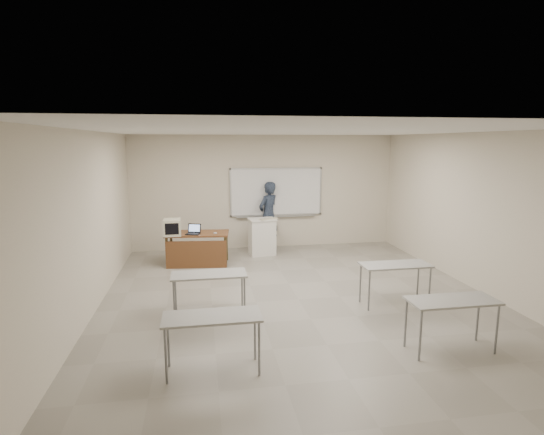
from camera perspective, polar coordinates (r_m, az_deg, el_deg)
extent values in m
cube|color=gray|center=(7.84, 3.58, -10.97)|extent=(7.00, 8.00, 0.01)
cube|color=white|center=(11.34, 0.58, 3.47)|extent=(2.40, 0.03, 1.20)
cube|color=#B7BABC|center=(11.28, 0.59, 6.59)|extent=(2.48, 0.04, 0.04)
cube|color=#B7BABC|center=(11.42, 0.58, 0.37)|extent=(2.48, 0.04, 0.04)
cube|color=#B7BABC|center=(11.19, -5.59, 3.33)|extent=(0.04, 0.04, 1.28)
cube|color=#B7BABC|center=(11.61, 6.53, 3.56)|extent=(0.04, 0.04, 1.28)
cube|color=#B7BABC|center=(11.39, 0.62, 0.14)|extent=(2.16, 0.07, 0.02)
cube|color=gray|center=(6.94, -8.47, -7.58)|extent=(1.20, 0.50, 0.03)
cylinder|color=slate|center=(6.89, -13.02, -11.09)|extent=(0.03, 0.03, 0.70)
cylinder|color=slate|center=(6.90, -3.71, -10.80)|extent=(0.03, 0.03, 0.70)
cylinder|color=slate|center=(7.26, -12.84, -9.96)|extent=(0.03, 0.03, 0.70)
cylinder|color=slate|center=(7.28, -4.04, -9.69)|extent=(0.03, 0.03, 0.70)
cube|color=gray|center=(7.68, 16.28, -6.14)|extent=(1.20, 0.50, 0.03)
cylinder|color=slate|center=(7.40, 12.93, -9.58)|extent=(0.03, 0.03, 0.70)
cylinder|color=slate|center=(7.87, 20.44, -8.77)|extent=(0.03, 0.03, 0.70)
cylinder|color=slate|center=(7.75, 11.79, -8.63)|extent=(0.03, 0.03, 0.70)
cylinder|color=slate|center=(8.20, 19.04, -7.92)|extent=(0.03, 0.03, 0.70)
cube|color=gray|center=(5.35, -8.07, -13.07)|extent=(1.20, 0.50, 0.03)
cylinder|color=slate|center=(5.34, -14.10, -17.65)|extent=(0.03, 0.03, 0.70)
cylinder|color=slate|center=(5.36, -1.74, -17.23)|extent=(0.03, 0.03, 0.70)
cylinder|color=slate|center=(5.70, -13.79, -15.79)|extent=(0.03, 0.03, 0.70)
cylinder|color=slate|center=(5.72, -2.31, -15.41)|extent=(0.03, 0.03, 0.70)
cube|color=gray|center=(6.28, 23.11, -10.24)|extent=(1.20, 0.50, 0.03)
cylinder|color=slate|center=(5.99, 19.33, -14.77)|extent=(0.03, 0.03, 0.70)
cylinder|color=slate|center=(6.56, 28.00, -13.16)|extent=(0.03, 0.03, 0.70)
cylinder|color=slate|center=(6.31, 17.54, -13.36)|extent=(0.03, 0.03, 0.70)
cylinder|color=slate|center=(6.86, 25.94, -12.00)|extent=(0.03, 0.03, 0.70)
cube|color=brown|center=(9.94, -10.02, -2.14)|extent=(1.43, 0.71, 0.04)
cube|color=brown|center=(9.71, -9.95, -4.95)|extent=(1.36, 0.03, 0.63)
cylinder|color=#3E3016|center=(9.77, -13.81, -4.76)|extent=(0.06, 0.06, 0.71)
cylinder|color=#3E3016|center=(9.75, -6.10, -4.54)|extent=(0.06, 0.06, 0.71)
cylinder|color=#3E3016|center=(10.34, -13.58, -3.92)|extent=(0.06, 0.06, 0.71)
cylinder|color=#3E3016|center=(10.33, -6.30, -3.72)|extent=(0.06, 0.06, 0.71)
cube|color=white|center=(10.69, -1.34, -2.69)|extent=(0.62, 0.44, 0.89)
cube|color=white|center=(10.60, -1.35, -0.25)|extent=(0.66, 0.48, 0.04)
cube|color=beige|center=(9.82, -13.26, -1.23)|extent=(0.37, 0.39, 0.35)
cube|color=beige|center=(9.61, -13.34, -1.48)|extent=(0.39, 0.04, 0.37)
cube|color=black|center=(9.59, -13.35, -1.50)|extent=(0.30, 0.01, 0.25)
cube|color=black|center=(9.77, -10.61, -2.19)|extent=(0.30, 0.22, 0.02)
cube|color=black|center=(9.76, -10.62, -2.14)|extent=(0.24, 0.13, 0.01)
cube|color=black|center=(9.88, -10.62, -1.41)|extent=(0.30, 0.07, 0.20)
cube|color=#809ACA|center=(9.87, -10.62, -1.40)|extent=(0.25, 0.05, 0.16)
ellipsoid|color=#A8AAB1|center=(9.74, -7.64, -2.10)|extent=(0.09, 0.06, 0.03)
cube|color=beige|center=(10.50, -0.45, -0.18)|extent=(0.49, 0.30, 0.03)
imported|color=black|center=(11.30, -0.47, 0.33)|extent=(0.78, 0.74, 1.78)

